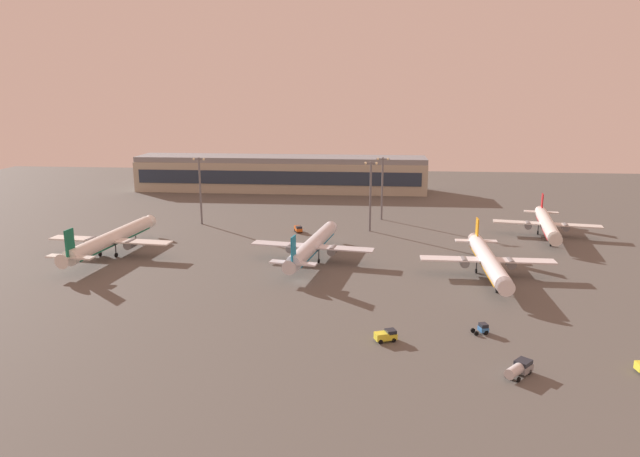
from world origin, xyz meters
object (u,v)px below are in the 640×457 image
pushback_tug (483,328)px  baggage_tractor (298,229)px  airplane_near_gate (547,224)px  airplane_taxiway_distant (488,260)px  apron_light_east (371,191)px  fuel_truck (519,368)px  airplane_terminal_side (312,245)px  maintenance_van (386,335)px  airplane_mid_apron (111,239)px  apron_light_west (382,184)px  apron_light_central (200,186)px

pushback_tug → baggage_tractor: size_ratio=0.76×
airplane_near_gate → airplane_taxiway_distant: bearing=67.8°
baggage_tractor → apron_light_east: size_ratio=0.19×
fuel_truck → apron_light_east: bearing=145.1°
fuel_truck → apron_light_east: (-25.41, 100.01, 12.33)m
airplane_terminal_side → maintenance_van: bearing=-60.2°
airplane_mid_apron → fuel_truck: airplane_mid_apron is taller
baggage_tractor → maintenance_van: (27.66, -84.58, 0.00)m
pushback_tug → fuel_truck: (2.83, -17.11, 0.30)m
pushback_tug → apron_light_west: bearing=173.1°
airplane_near_gate → apron_light_east: (-57.71, 2.12, 9.47)m
airplane_mid_apron → baggage_tractor: (50.58, 32.01, -3.42)m
apron_light_central → airplane_taxiway_distant: bearing=-29.6°
baggage_tractor → airplane_mid_apron: bearing=11.1°
airplane_mid_apron → maintenance_van: size_ratio=10.39×
airplane_terminal_side → apron_light_east: size_ratio=1.88×
apron_light_west → apron_light_central: (-64.35, -13.17, 0.41)m
fuel_truck → apron_light_west: bearing=140.9°
airplane_taxiway_distant → fuel_truck: airplane_taxiway_distant is taller
apron_light_central → apron_light_east: apron_light_central is taller
fuel_truck → apron_light_east: size_ratio=0.26×
airplane_mid_apron → apron_light_east: bearing=31.3°
airplane_terminal_side → apron_light_west: (20.12, 54.73, 9.00)m
fuel_truck → apron_light_central: (-85.54, 105.36, 12.39)m
apron_light_central → apron_light_east: (60.12, -5.35, -0.06)m
airplane_near_gate → baggage_tractor: 81.86m
airplane_near_gate → fuel_truck: airplane_near_gate is taller
airplane_mid_apron → airplane_near_gate: bearing=20.0°
baggage_tractor → maintenance_van: bearing=86.9°
airplane_taxiway_distant → apron_light_central: 104.48m
apron_light_west → airplane_taxiway_distant: bearing=-67.9°
airplane_mid_apron → maintenance_van: (78.24, -52.57, -3.42)m
airplane_near_gate → baggage_tractor: size_ratio=9.51×
fuel_truck → apron_light_west: apron_light_west is taller
apron_light_east → airplane_near_gate: bearing=-2.1°
pushback_tug → airplane_near_gate: bearing=139.3°
baggage_tractor → apron_light_central: apron_light_central is taller
pushback_tug → apron_light_west: apron_light_west is taller
airplane_terminal_side → apron_light_central: size_ratio=1.87×
airplane_taxiway_distant → apron_light_central: size_ratio=1.84×
airplane_taxiway_distant → baggage_tractor: 69.02m
airplane_near_gate → apron_light_east: apron_light_east is taller
maintenance_van → apron_light_west: bearing=158.1°
airplane_near_gate → pushback_tug: (-35.12, -80.77, -3.16)m
airplane_mid_apron → airplane_near_gate: size_ratio=1.09×
airplane_near_gate → fuel_truck: 103.12m
pushback_tug → apron_light_east: size_ratio=0.15×
airplane_near_gate → maintenance_van: (-54.14, -86.15, -3.04)m
maintenance_van → apron_light_west: 107.49m
airplane_terminal_side → fuel_truck: (41.31, -63.80, -2.98)m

